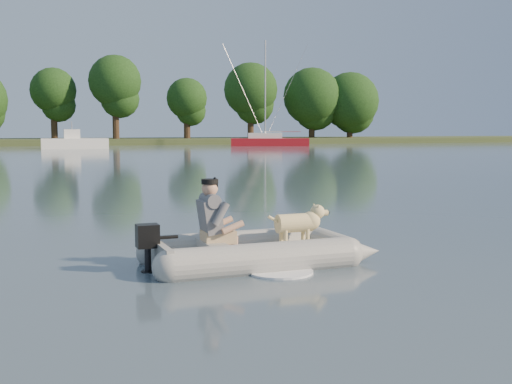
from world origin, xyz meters
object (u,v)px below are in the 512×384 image
object	(u,v)px
man	(211,214)
dog	(294,226)
sailboat	(269,141)
motorboat	(75,136)
dinghy	(257,225)

from	to	relation	value
man	dog	bearing A→B (deg)	0.00
dog	sailboat	xyz separation A→B (m)	(17.08, 50.63, -0.00)
motorboat	man	bearing A→B (deg)	-91.18
motorboat	dinghy	bearing A→B (deg)	-90.46
man	sailboat	bearing A→B (deg)	66.91
dog	sailboat	size ratio (longest dim) A/B	0.08
man	dog	size ratio (longest dim) A/B	1.16
man	sailboat	size ratio (longest dim) A/B	0.09
dinghy	man	world-z (taller)	man
dog	motorboat	distance (m)	48.17
motorboat	dog	bearing A→B (deg)	-89.79
dinghy	man	size ratio (longest dim) A/B	4.25
dinghy	motorboat	distance (m)	48.23
man	motorboat	world-z (taller)	motorboat
sailboat	dinghy	bearing A→B (deg)	-91.10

